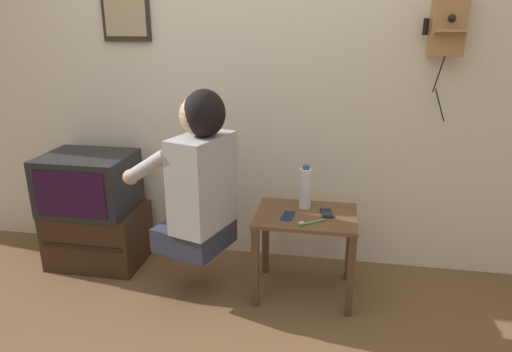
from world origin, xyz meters
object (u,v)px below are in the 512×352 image
person (199,176)px  water_bottle (305,188)px  television (89,183)px  cell_phone_held (288,215)px  toothbrush (311,222)px  framed_picture (125,3)px  wall_phone_antique (448,23)px  cell_phone_spare (327,213)px

person → water_bottle: (0.58, 0.23, -0.12)m
television → cell_phone_held: bearing=-7.9°
person → television: 0.89m
person → television: size_ratio=1.65×
cell_phone_held → water_bottle: 0.21m
toothbrush → framed_picture: bearing=28.7°
framed_picture → cell_phone_held: bearing=-23.4°
person → framed_picture: framed_picture is taller
water_bottle → toothbrush: size_ratio=1.83×
framed_picture → toothbrush: (1.24, -0.55, -1.15)m
wall_phone_antique → cell_phone_held: size_ratio=5.88×
television → cell_phone_held: television is taller
framed_picture → cell_phone_held: (1.10, -0.48, -1.15)m
cell_phone_held → cell_phone_spare: size_ratio=0.97×
person → wall_phone_antique: 1.62m
television → framed_picture: bearing=52.8°
wall_phone_antique → cell_phone_spare: bearing=-149.5°
television → cell_phone_spare: 1.55m
cell_phone_spare → television: bearing=165.4°
framed_picture → water_bottle: size_ratio=1.76×
cell_phone_spare → wall_phone_antique: bearing=20.0°
person → toothbrush: person is taller
television → water_bottle: bearing=-1.3°
water_bottle → television: bearing=178.7°
person → wall_phone_antique: size_ratio=1.22×
wall_phone_antique → water_bottle: (-0.74, -0.28, -0.92)m
television → wall_phone_antique: wall_phone_antique is taller
person → cell_phone_held: bearing=-63.3°
cell_phone_held → water_bottle: water_bottle is taller
cell_phone_spare → toothbrush: 0.17m
toothbrush → wall_phone_antique: bearing=-91.0°
cell_phone_spare → person: bearing=-178.6°
framed_picture → cell_phone_spare: 1.80m
person → water_bottle: bearing=-50.5°
wall_phone_antique → framed_picture: (-1.92, 0.04, 0.12)m
wall_phone_antique → water_bottle: wall_phone_antique is taller
person → cell_phone_held: size_ratio=7.15×
wall_phone_antique → toothbrush: 1.34m
wall_phone_antique → framed_picture: 1.93m
cell_phone_held → framed_picture: bearing=162.4°
person → cell_phone_spare: (0.71, 0.15, -0.23)m
toothbrush → water_bottle: bearing=-25.0°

